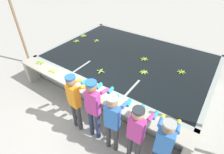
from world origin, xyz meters
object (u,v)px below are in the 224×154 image
object	(u,v)px
banana_bunch_ledge_0	(69,79)
banana_bunch_ledge_2	(40,63)
banana_bunch_floating_6	(144,72)
support_post_left	(18,26)
banana_bunch_floating_2	(181,72)
banana_bunch_ledge_1	(53,71)
worker_1	(94,105)
banana_bunch_floating_5	(83,36)
worker_3	(137,131)
banana_bunch_floating_0	(76,41)
worker_4	(164,144)
knife_0	(84,84)
banana_bunch_floating_3	(144,59)
worker_0	(75,98)
banana_bunch_floating_1	(96,41)
worker_2	(113,119)
banana_bunch_floating_4	(100,71)

from	to	relation	value
banana_bunch_ledge_0	banana_bunch_ledge_2	bearing A→B (deg)	175.86
banana_bunch_floating_6	support_post_left	bearing A→B (deg)	-168.48
banana_bunch_floating_2	banana_bunch_ledge_1	xyz separation A→B (m)	(-3.26, -2.22, 0.00)
worker_1	banana_bunch_floating_5	xyz separation A→B (m)	(-3.12, 3.07, -0.22)
worker_3	banana_bunch_ledge_2	size ratio (longest dim) A/B	5.90
banana_bunch_floating_6	banana_bunch_ledge_1	xyz separation A→B (m)	(-2.32, -1.56, 0.00)
banana_bunch_floating_0	banana_bunch_floating_2	xyz separation A→B (m)	(4.17, 0.24, -0.00)
worker_4	banana_bunch_ledge_2	xyz separation A→B (m)	(-4.47, 0.60, -0.12)
banana_bunch_floating_2	knife_0	world-z (taller)	banana_bunch_floating_2
banana_bunch_floating_3	worker_0	bearing A→B (deg)	-98.76
banana_bunch_floating_2	banana_bunch_floating_1	bearing A→B (deg)	175.94
banana_bunch_floating_6	banana_bunch_ledge_2	size ratio (longest dim) A/B	1.00
support_post_left	knife_0	bearing A→B (deg)	-8.15
knife_0	worker_2	bearing A→B (deg)	-24.55
knife_0	banana_bunch_ledge_2	bearing A→B (deg)	179.38
banana_bunch_floating_4	knife_0	xyz separation A→B (m)	(0.01, -0.76, -0.01)
banana_bunch_floating_2	banana_bunch_ledge_0	world-z (taller)	banana_bunch_ledge_0
banana_bunch_floating_3	banana_bunch_ledge_0	world-z (taller)	banana_bunch_ledge_0
worker_3	banana_bunch_floating_3	distance (m)	3.06
banana_bunch_floating_0	banana_bunch_floating_4	size ratio (longest dim) A/B	0.98
worker_2	support_post_left	xyz separation A→B (m)	(-5.05, 1.17, 0.59)
worker_1	banana_bunch_floating_6	xyz separation A→B (m)	(0.23, 2.10, -0.22)
banana_bunch_ledge_1	banana_bunch_floating_2	bearing A→B (deg)	34.24
support_post_left	banana_bunch_floating_6	bearing A→B (deg)	11.52
worker_1	support_post_left	world-z (taller)	support_post_left
banana_bunch_floating_1	support_post_left	distance (m)	2.94
banana_bunch_floating_5	banana_bunch_ledge_2	bearing A→B (deg)	-83.05
banana_bunch_floating_1	banana_bunch_floating_3	size ratio (longest dim) A/B	1.00
worker_4	banana_bunch_ledge_2	distance (m)	4.52
banana_bunch_floating_2	banana_bunch_ledge_2	size ratio (longest dim) A/B	1.00
banana_bunch_floating_3	support_post_left	size ratio (longest dim) A/B	0.09
knife_0	banana_bunch_floating_5	bearing A→B (deg)	132.47
worker_0	worker_2	distance (m)	1.09
banana_bunch_floating_1	knife_0	xyz separation A→B (m)	(1.48, -2.39, -0.01)
worker_3	support_post_left	distance (m)	5.75
worker_1	banana_bunch_floating_5	world-z (taller)	worker_1
banana_bunch_floating_3	banana_bunch_ledge_1	bearing A→B (deg)	-131.39
worker_1	banana_bunch_floating_1	size ratio (longest dim) A/B	6.24
banana_bunch_floating_5	banana_bunch_floating_3	bearing A→B (deg)	-5.19
banana_bunch_floating_2	worker_4	bearing A→B (deg)	-80.00
worker_0	banana_bunch_floating_4	world-z (taller)	worker_0
banana_bunch_floating_1	banana_bunch_floating_3	xyz separation A→B (m)	(2.25, -0.21, -0.00)
banana_bunch_floating_5	banana_bunch_floating_1	bearing A→B (deg)	-4.67
banana_bunch_floating_4	support_post_left	world-z (taller)	support_post_left
worker_4	banana_bunch_floating_6	xyz separation A→B (m)	(-1.42, 2.06, -0.12)
banana_bunch_ledge_0	knife_0	distance (m)	0.51
banana_bunch_floating_1	banana_bunch_floating_3	world-z (taller)	same
worker_3	support_post_left	world-z (taller)	support_post_left
worker_3	worker_0	bearing A→B (deg)	-178.73
worker_1	banana_bunch_floating_1	world-z (taller)	worker_1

